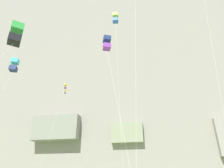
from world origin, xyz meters
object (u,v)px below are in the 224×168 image
object	(u,v)px
kite_box_high_left	(115,18)
kite_box_mid_left	(107,43)
kite_windsock_low_center	(65,88)
kite_box_high_right	(16,34)
kite_box_mid_center	(14,65)

from	to	relation	value
kite_box_high_left	kite_box_mid_left	bearing A→B (deg)	-86.51
kite_windsock_low_center	kite_box_high_right	xyz separation A→B (m)	(8.04, -25.20, -8.21)
kite_box_high_right	kite_box_high_left	bearing A→B (deg)	75.16
kite_windsock_low_center	kite_box_mid_left	distance (m)	22.70
kite_box_high_right	kite_box_mid_left	size ratio (longest dim) A/B	0.78
kite_windsock_low_center	kite_box_mid_center	xyz separation A→B (m)	(3.05, -18.87, -6.26)
kite_box_high_left	kite_box_mid_left	distance (m)	14.36
kite_box_high_right	kite_box_mid_left	distance (m)	9.07
kite_box_high_left	kite_box_mid_center	size ratio (longest dim) A/B	1.91
kite_box_high_left	kite_box_high_right	size ratio (longest dim) A/B	2.19
kite_box_mid_left	kite_box_high_left	bearing A→B (deg)	93.49
kite_windsock_low_center	kite_box_high_left	xyz separation A→B (m)	(12.11, -9.83, 7.11)
kite_windsock_low_center	kite_box_mid_center	distance (m)	20.12
kite_windsock_low_center	kite_box_mid_left	bearing A→B (deg)	-55.44
kite_windsock_low_center	kite_box_mid_center	world-z (taller)	kite_windsock_low_center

